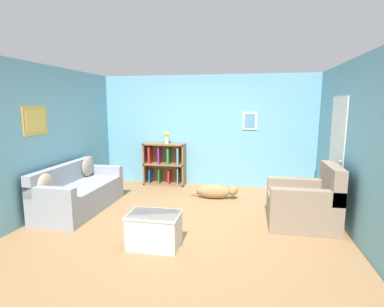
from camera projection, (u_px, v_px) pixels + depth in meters
ground_plane at (188, 218)px, 5.13m from camera, size 14.00×14.00×0.00m
wall_back at (207, 131)px, 7.10m from camera, size 5.60×0.13×2.60m
wall_left at (49, 139)px, 5.39m from camera, size 0.13×5.00×2.60m
wall_right at (355, 147)px, 4.46m from camera, size 0.16×5.00×2.60m
couch at (79, 193)px, 5.48m from camera, size 0.83×1.86×0.86m
bookshelf at (165, 164)px, 7.21m from camera, size 0.99×0.33×1.01m
recliner_chair at (306, 204)px, 4.73m from camera, size 1.03×0.87×1.00m
coffee_table at (154, 229)px, 4.05m from camera, size 0.70×0.47×0.47m
dog at (216, 191)px, 6.16m from camera, size 1.00×0.26×0.29m
vase at (167, 137)px, 7.07m from camera, size 0.12×0.12×0.28m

